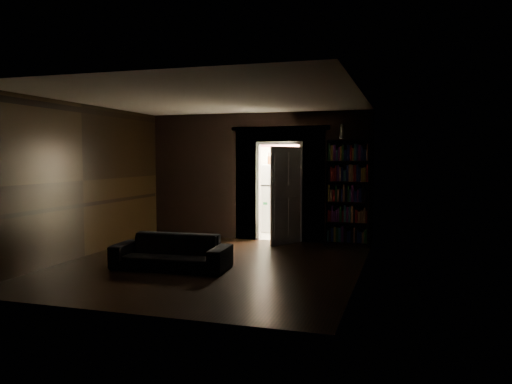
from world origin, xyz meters
TOP-DOWN VIEW (x-y plane):
  - ground at (0.00, 0.00)m, footprint 5.50×5.50m
  - room_walls at (-0.01, 1.07)m, footprint 5.02×5.61m
  - kitchen_alcove at (0.50, 3.87)m, footprint 2.20×1.80m
  - sofa at (-0.50, -0.46)m, footprint 1.95×0.93m
  - bookshelf at (2.00, 2.59)m, footprint 0.95×0.55m
  - refrigerator at (0.08, 4.03)m, footprint 0.96×0.93m
  - door at (0.74, 2.37)m, footprint 0.50×0.74m
  - figurine at (1.87, 2.55)m, footprint 0.14×0.14m
  - bottles at (0.16, 3.98)m, footprint 0.69×0.36m

SIDE VIEW (x-z plane):
  - ground at x=0.00m, z-range 0.00..0.00m
  - sofa at x=-0.50m, z-range 0.00..0.73m
  - refrigerator at x=0.08m, z-range 0.00..1.65m
  - door at x=0.74m, z-range 0.00..2.05m
  - bookshelf at x=2.00m, z-range 0.00..2.20m
  - kitchen_alcove at x=0.50m, z-range -0.09..2.51m
  - room_walls at x=-0.01m, z-range 0.26..3.10m
  - bottles at x=0.16m, z-range 1.65..1.94m
  - figurine at x=1.87m, z-range 2.20..2.51m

